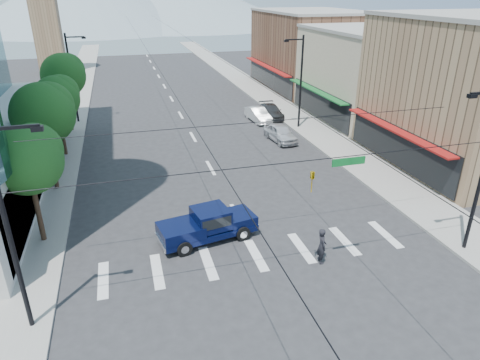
{
  "coord_description": "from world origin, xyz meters",
  "views": [
    {
      "loc": [
        -6.17,
        -16.6,
        12.93
      ],
      "look_at": [
        -0.2,
        4.7,
        3.0
      ],
      "focal_mm": 32.0,
      "sensor_mm": 36.0,
      "label": 1
    }
  ],
  "objects_px": {
    "pickup_truck": "(207,224)",
    "pedestrian": "(322,246)",
    "parked_car_mid": "(258,115)",
    "parked_car_near": "(280,133)",
    "parked_car_far": "(271,111)"
  },
  "relations": [
    {
      "from": "pickup_truck",
      "to": "pedestrian",
      "type": "xyz_separation_m",
      "value": [
        5.18,
        -3.72,
        -0.0
      ]
    },
    {
      "from": "pickup_truck",
      "to": "parked_car_mid",
      "type": "relative_size",
      "value": 1.32
    },
    {
      "from": "pickup_truck",
      "to": "parked_car_near",
      "type": "distance_m",
      "value": 17.93
    },
    {
      "from": "parked_car_near",
      "to": "parked_car_far",
      "type": "xyz_separation_m",
      "value": [
        1.8,
        7.63,
        -0.07
      ]
    },
    {
      "from": "pickup_truck",
      "to": "parked_car_near",
      "type": "xyz_separation_m",
      "value": [
        9.95,
        14.92,
        -0.21
      ]
    },
    {
      "from": "pickup_truck",
      "to": "parked_car_far",
      "type": "bearing_deg",
      "value": 51.85
    },
    {
      "from": "pickup_truck",
      "to": "pedestrian",
      "type": "height_order",
      "value": "pedestrian"
    },
    {
      "from": "parked_car_mid",
      "to": "parked_car_far",
      "type": "distance_m",
      "value": 2.02
    },
    {
      "from": "pedestrian",
      "to": "parked_car_near",
      "type": "relative_size",
      "value": 0.44
    },
    {
      "from": "pedestrian",
      "to": "parked_car_near",
      "type": "distance_m",
      "value": 19.24
    },
    {
      "from": "pedestrian",
      "to": "parked_car_far",
      "type": "xyz_separation_m",
      "value": [
        6.58,
        26.27,
        -0.28
      ]
    },
    {
      "from": "pickup_truck",
      "to": "parked_car_mid",
      "type": "bearing_deg",
      "value": 54.66
    },
    {
      "from": "pickup_truck",
      "to": "parked_car_mid",
      "type": "distance_m",
      "value": 23.81
    },
    {
      "from": "pedestrian",
      "to": "parked_car_near",
      "type": "xyz_separation_m",
      "value": [
        4.78,
        18.63,
        -0.21
      ]
    },
    {
      "from": "pedestrian",
      "to": "parked_car_mid",
      "type": "xyz_separation_m",
      "value": [
        4.78,
        25.34,
        -0.25
      ]
    }
  ]
}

